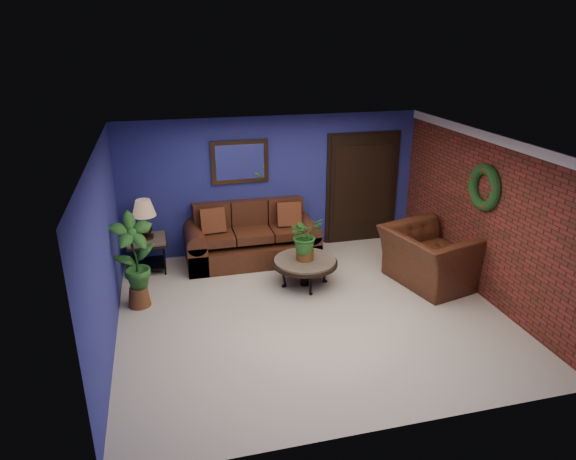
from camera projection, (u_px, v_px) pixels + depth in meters
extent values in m
plane|color=beige|center=(311.00, 312.00, 7.59)|extent=(5.50, 5.50, 0.00)
cube|color=navy|center=(273.00, 185.00, 9.39)|extent=(5.50, 0.04, 2.50)
cube|color=navy|center=(104.00, 253.00, 6.51)|extent=(0.04, 5.00, 2.50)
cube|color=maroon|center=(486.00, 217.00, 7.76)|extent=(0.04, 5.00, 2.50)
cube|color=white|center=(314.00, 144.00, 6.68)|extent=(5.50, 5.00, 0.02)
cube|color=white|center=(495.00, 139.00, 7.33)|extent=(0.03, 5.00, 0.14)
cube|color=#422D16|center=(240.00, 162.00, 9.05)|extent=(1.02, 0.06, 0.77)
cube|color=black|center=(362.00, 189.00, 9.84)|extent=(1.44, 0.06, 2.18)
torus|color=black|center=(484.00, 188.00, 7.63)|extent=(0.16, 0.72, 0.72)
cube|color=#4B2715|center=(252.00, 251.00, 9.21)|extent=(2.33, 1.01, 0.38)
cube|color=#4B2715|center=(248.00, 226.00, 9.41)|extent=(1.99, 0.28, 0.95)
cube|color=#4B2715|center=(215.00, 237.00, 8.87)|extent=(0.64, 0.69, 0.15)
cube|color=#4B2715|center=(252.00, 234.00, 9.02)|extent=(0.64, 0.69, 0.15)
cube|color=#4B2715|center=(289.00, 230.00, 9.18)|extent=(0.64, 0.69, 0.15)
cube|color=#4B2715|center=(196.00, 252.00, 8.96)|extent=(0.34, 1.01, 0.53)
cube|color=#4B2715|center=(305.00, 242.00, 9.41)|extent=(0.34, 1.01, 0.53)
cube|color=brown|center=(213.00, 221.00, 8.80)|extent=(0.42, 0.13, 0.42)
cube|color=brown|center=(289.00, 214.00, 9.11)|extent=(0.42, 0.13, 0.42)
cylinder|color=#4E4944|center=(305.00, 261.00, 8.24)|extent=(0.99, 0.99, 0.05)
cylinder|color=black|center=(305.00, 263.00, 8.25)|extent=(1.05, 1.05, 0.05)
cylinder|color=black|center=(305.00, 273.00, 8.32)|extent=(0.14, 0.14, 0.40)
cube|color=#4E4944|center=(147.00, 240.00, 8.71)|extent=(0.61, 0.61, 0.05)
cube|color=black|center=(147.00, 242.00, 8.72)|extent=(0.65, 0.65, 0.04)
cube|color=black|center=(150.00, 264.00, 8.87)|extent=(0.55, 0.55, 0.03)
cylinder|color=black|center=(133.00, 263.00, 8.52)|extent=(0.03, 0.03, 0.57)
cylinder|color=black|center=(164.00, 259.00, 8.64)|extent=(0.03, 0.03, 0.57)
cylinder|color=black|center=(133.00, 251.00, 8.98)|extent=(0.03, 0.03, 0.57)
cylinder|color=black|center=(164.00, 248.00, 9.10)|extent=(0.03, 0.03, 0.57)
cylinder|color=#422D16|center=(147.00, 237.00, 8.69)|extent=(0.24, 0.24, 0.05)
sphere|color=#422D16|center=(146.00, 230.00, 8.65)|extent=(0.22, 0.22, 0.22)
cylinder|color=#422D16|center=(145.00, 220.00, 8.58)|extent=(0.02, 0.02, 0.28)
cone|color=#A37C5D|center=(144.00, 209.00, 8.51)|extent=(0.40, 0.40, 0.28)
cube|color=#573019|center=(298.00, 234.00, 9.38)|extent=(0.41, 0.41, 0.04)
torus|color=#573019|center=(297.00, 217.00, 9.43)|extent=(0.35, 0.08, 0.34)
cylinder|color=#573019|center=(291.00, 249.00, 9.29)|extent=(0.03, 0.03, 0.38)
cylinder|color=#573019|center=(308.00, 248.00, 9.33)|extent=(0.03, 0.03, 0.38)
cylinder|color=#573019|center=(289.00, 242.00, 9.58)|extent=(0.03, 0.03, 0.38)
cylinder|color=#573019|center=(305.00, 241.00, 9.61)|extent=(0.03, 0.03, 0.38)
imported|color=#4B2715|center=(430.00, 257.00, 8.31)|extent=(1.52, 1.65, 0.91)
cylinder|color=brown|center=(305.00, 254.00, 8.20)|extent=(0.28, 0.28, 0.18)
imported|color=#184D19|center=(305.00, 235.00, 8.08)|extent=(0.63, 0.58, 0.60)
cylinder|color=brown|center=(416.00, 256.00, 9.23)|extent=(0.26, 0.26, 0.20)
imported|color=#184D19|center=(417.00, 237.00, 9.10)|extent=(0.39, 0.33, 0.62)
cylinder|color=brown|center=(139.00, 296.00, 7.71)|extent=(0.34, 0.34, 0.30)
imported|color=#184D19|center=(134.00, 254.00, 7.45)|extent=(0.73, 0.60, 1.21)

